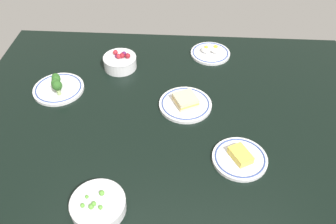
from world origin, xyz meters
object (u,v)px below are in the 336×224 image
object	(u,v)px
bowl_berries	(120,61)
plate_eggs	(211,52)
bowl_peas	(98,205)
plate_cheese	(240,158)
plate_broccoli	(58,87)
plate_sandwich	(185,103)

from	to	relation	value
bowl_berries	plate_eggs	xyz separation A→B (cm)	(-37.76, -12.03, -1.96)
bowl_peas	plate_eggs	xyz separation A→B (cm)	(-33.06, -79.03, -1.14)
plate_cheese	bowl_peas	size ratio (longest dim) A/B	1.13
plate_broccoli	bowl_berries	xyz separation A→B (cm)	(-21.41, -16.70, 1.27)
plate_cheese	plate_eggs	xyz separation A→B (cm)	(7.65, -58.89, 0.01)
plate_broccoli	plate_cheese	distance (cm)	73.32
plate_cheese	plate_broccoli	bearing A→B (deg)	-24.30
plate_sandwich	plate_cheese	xyz separation A→B (cm)	(-17.77, 24.44, -0.25)
plate_sandwich	plate_eggs	world-z (taller)	same
plate_cheese	plate_eggs	distance (cm)	59.39
bowl_peas	plate_sandwich	bearing A→B (deg)	-117.23
plate_sandwich	bowl_peas	world-z (taller)	bowl_peas
plate_broccoli	bowl_peas	size ratio (longest dim) A/B	1.25
plate_cheese	bowl_peas	distance (cm)	45.44
plate_cheese	bowl_peas	world-z (taller)	bowl_peas
plate_cheese	bowl_berries	world-z (taller)	bowl_berries
plate_broccoli	plate_sandwich	world-z (taller)	plate_broccoli
bowl_berries	plate_eggs	world-z (taller)	bowl_berries
bowl_berries	bowl_peas	world-z (taller)	bowl_berries
bowl_peas	plate_eggs	bearing A→B (deg)	-112.70
plate_sandwich	plate_cheese	distance (cm)	30.22
bowl_peas	plate_eggs	distance (cm)	85.68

